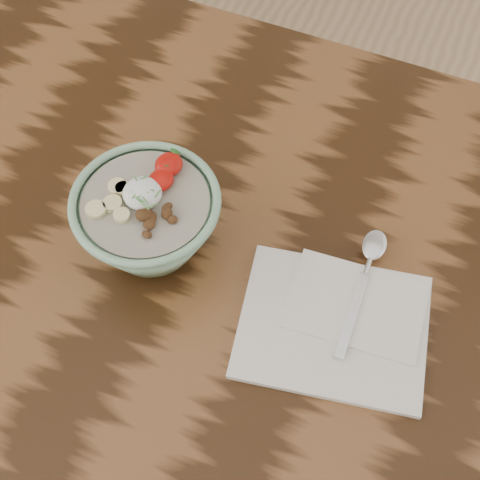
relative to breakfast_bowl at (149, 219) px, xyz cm
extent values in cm
cube|color=#301B0C|center=(21.21, 1.53, -8.28)|extent=(160.00, 90.00, 4.00)
cylinder|color=#4C2D19|center=(-50.79, 38.53, -45.78)|extent=(7.00, 7.00, 71.00)
cylinder|color=#86B591|center=(0.01, -0.05, -5.70)|extent=(8.19, 8.19, 1.17)
torus|color=#86B591|center=(0.01, -0.05, 3.86)|extent=(18.62, 18.62, 1.07)
cylinder|color=#A9A28C|center=(0.01, -0.05, 3.27)|extent=(15.80, 15.80, 0.98)
ellipsoid|color=white|center=(-0.45, 0.43, 4.68)|extent=(4.79, 4.79, 2.63)
ellipsoid|color=#B80F08|center=(0.55, 5.59, 4.70)|extent=(3.42, 3.76, 1.88)
cone|color=#286623|center=(0.55, 7.13, 5.00)|extent=(1.40, 1.03, 1.52)
ellipsoid|color=#B80F08|center=(0.69, 3.11, 4.61)|extent=(3.08, 3.39, 1.69)
cone|color=#286623|center=(0.69, 4.50, 4.91)|extent=(1.40, 1.03, 1.52)
cylinder|color=beige|center=(-3.93, 0.44, 4.16)|extent=(2.35, 2.35, 0.70)
cylinder|color=beige|center=(-3.11, 0.42, 4.16)|extent=(2.01, 2.01, 0.70)
cylinder|color=beige|center=(-3.27, -2.02, 4.16)|extent=(2.33, 2.33, 0.70)
cylinder|color=beige|center=(-4.72, -3.57, 4.16)|extent=(2.51, 2.51, 0.70)
cylinder|color=beige|center=(-1.46, -3.10, 4.16)|extent=(2.03, 2.03, 0.70)
ellipsoid|color=#522F18|center=(1.00, -2.06, 4.44)|extent=(2.86, 2.87, 1.01)
ellipsoid|color=#522F18|center=(3.42, -0.84, 4.30)|extent=(1.39, 1.59, 1.05)
ellipsoid|color=#522F18|center=(2.06, -2.24, 4.20)|extent=(1.72, 1.71, 0.64)
ellipsoid|color=#522F18|center=(1.85, -1.89, 4.21)|extent=(1.87, 1.88, 0.98)
ellipsoid|color=#522F18|center=(4.38, -1.32, 4.21)|extent=(1.73, 1.72, 0.84)
ellipsoid|color=#522F18|center=(2.17, -3.03, 4.28)|extent=(1.97, 1.96, 0.78)
ellipsoid|color=#522F18|center=(3.04, -0.02, 4.29)|extent=(1.47, 1.77, 0.84)
ellipsoid|color=#522F18|center=(2.54, -4.35, 4.22)|extent=(1.39, 1.13, 0.74)
cylinder|color=#4E933E|center=(0.11, -1.14, 5.76)|extent=(1.26, 0.50, 0.22)
cylinder|color=#4E933E|center=(1.97, -1.36, 5.76)|extent=(1.01, 1.05, 0.22)
cylinder|color=#4E933E|center=(1.74, 0.50, 5.76)|extent=(0.27, 1.23, 0.22)
cylinder|color=#4E933E|center=(-0.94, 1.78, 5.76)|extent=(0.75, 1.19, 0.22)
cylinder|color=#4E933E|center=(0.49, 0.62, 5.76)|extent=(1.33, 0.22, 0.23)
cylinder|color=#4E933E|center=(0.88, -1.01, 5.76)|extent=(1.20, 0.86, 0.23)
cylinder|color=#4E933E|center=(-1.49, 1.24, 5.76)|extent=(1.25, 1.17, 0.23)
cylinder|color=#4E933E|center=(1.29, -1.77, 5.76)|extent=(1.06, 0.63, 0.22)
cylinder|color=#4E933E|center=(-0.81, 0.76, 5.76)|extent=(0.85, 1.28, 0.23)
cylinder|color=#4E933E|center=(0.23, -0.38, 5.76)|extent=(1.08, 1.37, 0.23)
cylinder|color=#4E933E|center=(-0.75, -0.07, 5.76)|extent=(1.22, 1.23, 0.23)
cylinder|color=#4E933E|center=(0.44, -1.42, 5.76)|extent=(1.30, 0.70, 0.23)
cylinder|color=#4E933E|center=(-0.70, -0.81, 5.76)|extent=(0.28, 1.07, 0.22)
cube|color=white|center=(25.97, -2.21, -5.84)|extent=(25.99, 22.45, 0.88)
cube|color=white|center=(27.74, 1.33, -5.13)|extent=(17.65, 12.78, 0.53)
cube|color=silver|center=(27.72, -0.39, -4.68)|extent=(1.65, 12.11, 0.37)
cylinder|color=silver|center=(27.40, 7.21, -4.50)|extent=(0.86, 3.18, 0.73)
ellipsoid|color=silver|center=(27.28, 10.23, -4.37)|extent=(3.41, 4.95, 1.00)
camera|label=1|loc=(28.66, -38.21, 70.18)|focal=50.00mm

